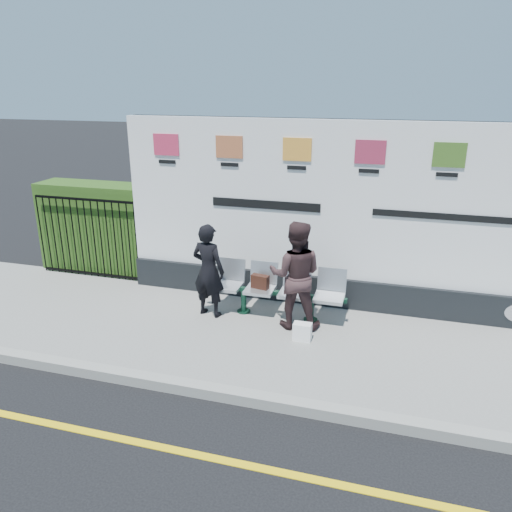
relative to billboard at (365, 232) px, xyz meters
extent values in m
plane|color=black|center=(-0.50, -3.85, -1.42)|extent=(80.00, 80.00, 0.00)
cube|color=gray|center=(-0.50, -1.35, -1.36)|extent=(14.00, 3.00, 0.12)
cube|color=gray|center=(-0.50, -2.85, -1.35)|extent=(14.00, 0.18, 0.14)
cube|color=yellow|center=(-0.50, -3.85, -1.42)|extent=(14.00, 0.10, 0.01)
cube|color=black|center=(0.00, 0.00, -1.05)|extent=(8.00, 0.30, 0.50)
cube|color=white|center=(0.00, 0.00, 0.45)|extent=(8.00, 0.14, 2.50)
cube|color=#2C4F17|center=(-5.08, 0.45, -0.45)|extent=(2.35, 0.70, 1.70)
imported|color=black|center=(-2.28, -0.94, -0.55)|extent=(0.61, 0.46, 1.50)
imported|color=#382425|center=(-0.90, -0.94, -0.47)|extent=(0.87, 0.71, 1.65)
cube|color=black|center=(-1.51, -0.70, -0.74)|extent=(0.30, 0.17, 0.22)
cube|color=white|center=(-0.69, -1.36, -1.17)|extent=(0.26, 0.16, 0.26)
camera|label=1|loc=(0.44, -7.70, 2.24)|focal=35.00mm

